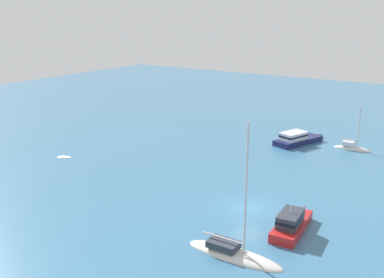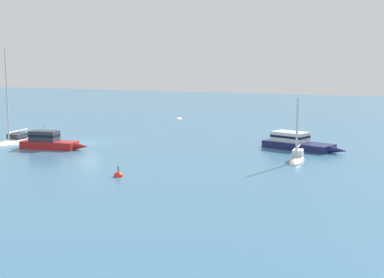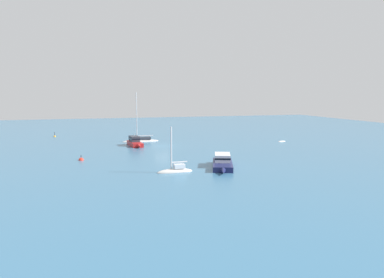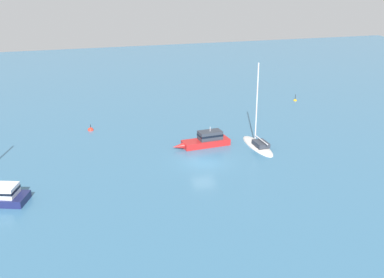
{
  "view_description": "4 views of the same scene",
  "coord_description": "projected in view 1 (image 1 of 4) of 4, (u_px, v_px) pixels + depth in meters",
  "views": [
    {
      "loc": [
        -15.56,
        31.97,
        16.48
      ],
      "look_at": [
        10.69,
        -7.28,
        2.85
      ],
      "focal_mm": 41.08,
      "sensor_mm": 36.0,
      "label": 1
    },
    {
      "loc": [
        -53.71,
        -31.62,
        9.46
      ],
      "look_at": [
        -3.57,
        -12.96,
        1.55
      ],
      "focal_mm": 54.84,
      "sensor_mm": 36.0,
      "label": 2
    },
    {
      "loc": [
        -13.83,
        -66.27,
        9.69
      ],
      "look_at": [
        2.27,
        -11.66,
        2.61
      ],
      "focal_mm": 34.78,
      "sensor_mm": 36.0,
      "label": 3
    },
    {
      "loc": [
        46.76,
        -14.83,
        20.41
      ],
      "look_at": [
        -0.35,
        -1.22,
        2.66
      ],
      "focal_mm": 45.6,
      "sensor_mm": 36.0,
      "label": 4
    }
  ],
  "objects": [
    {
      "name": "ground_plane",
      "position": [
        247.0,
        208.0,
        38.42
      ],
      "size": [
        160.0,
        160.0,
        0.0
      ],
      "primitive_type": "plane",
      "color": "teal"
    },
    {
      "name": "powerboat",
      "position": [
        297.0,
        139.0,
        57.21
      ],
      "size": [
        4.74,
        8.72,
        1.65
      ],
      "rotation": [
        0.0,
        0.0,
        4.36
      ],
      "color": "#191E4C",
      "rests_on": "ground"
    },
    {
      "name": "yacht",
      "position": [
        233.0,
        253.0,
        30.88
      ],
      "size": [
        7.34,
        2.15,
        10.23
      ],
      "rotation": [
        0.0,
        0.0,
        3.17
      ],
      "color": "silver",
      "rests_on": "ground"
    },
    {
      "name": "sloop",
      "position": [
        352.0,
        148.0,
        54.78
      ],
      "size": [
        4.59,
        1.45,
        6.09
      ],
      "rotation": [
        0.0,
        0.0,
        3.19
      ],
      "color": "silver",
      "rests_on": "ground"
    },
    {
      "name": "powerboat_1",
      "position": [
        292.0,
        222.0,
        34.28
      ],
      "size": [
        2.41,
        7.06,
        2.29
      ],
      "rotation": [
        0.0,
        0.0,
        4.8
      ],
      "color": "#B21E1E",
      "rests_on": "ground"
    },
    {
      "name": "dinghy",
      "position": [
        64.0,
        157.0,
        51.86
      ],
      "size": [
        2.08,
        1.49,
        0.32
      ],
      "rotation": [
        0.0,
        0.0,
        3.49
      ],
      "color": "silver",
      "rests_on": "ground"
    }
  ]
}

